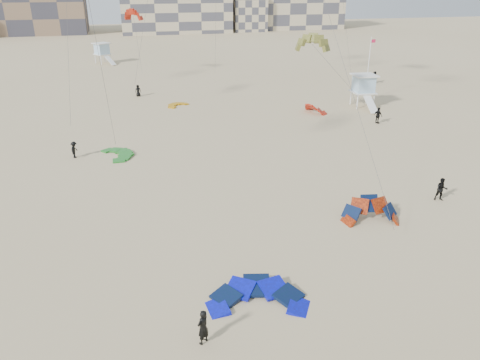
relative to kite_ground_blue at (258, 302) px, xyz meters
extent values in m
plane|color=#C8B186|center=(-0.15, 0.20, 0.00)|extent=(320.00, 320.00, 0.00)
imported|color=black|center=(-3.24, -2.27, 0.91)|extent=(0.79, 0.76, 1.82)
imported|color=black|center=(16.70, 8.50, 0.90)|extent=(1.06, 0.94, 1.80)
imported|color=black|center=(-11.09, 24.44, 0.79)|extent=(0.86, 1.14, 1.57)
imported|color=black|center=(22.01, 28.01, 0.94)|extent=(0.86, 1.19, 1.87)
imported|color=black|center=(-4.43, 47.95, 0.82)|extent=(0.81, 0.53, 1.63)
imported|color=black|center=(32.38, 48.32, 0.94)|extent=(1.03, 1.83, 1.88)
cylinder|color=#3F3F3F|center=(-7.60, 19.89, 9.51)|extent=(0.60, 9.42, 17.03)
cylinder|color=#3F3F3F|center=(9.61, 15.77, 13.17)|extent=(0.62, 24.25, 24.36)
cylinder|color=#3F3F3F|center=(-11.56, 34.50, 8.01)|extent=(0.92, 6.02, 14.02)
cylinder|color=#3F3F3F|center=(18.62, 31.67, 4.87)|extent=(8.19, 1.75, 7.77)
cylinder|color=#3F3F3F|center=(26.78, 48.34, 8.56)|extent=(5.06, 3.74, 15.13)
cylinder|color=#3F3F3F|center=(8.45, 55.58, 12.23)|extent=(0.10, 4.09, 22.47)
cylinder|color=#3F3F3F|center=(-3.62, 60.98, 5.41)|extent=(0.60, 2.17, 8.82)
cube|color=white|center=(23.87, 35.66, 1.87)|extent=(2.95, 2.95, 0.14)
cube|color=#A7CBE5|center=(23.87, 35.66, 2.95)|extent=(2.43, 2.43, 2.00)
cube|color=white|center=(23.87, 35.66, 4.03)|extent=(3.06, 3.06, 0.16)
cube|color=white|center=(23.87, 32.96, 0.90)|extent=(1.15, 2.89, 1.66)
cube|color=white|center=(-10.12, 77.30, 1.76)|extent=(3.66, 3.66, 0.13)
cube|color=#A7CBE5|center=(-10.12, 77.30, 2.77)|extent=(3.00, 3.00, 1.88)
cube|color=white|center=(-10.12, 77.30, 3.79)|extent=(3.79, 3.79, 0.15)
cube|color=white|center=(-10.12, 74.76, 0.85)|extent=(2.26, 2.75, 1.56)
cylinder|color=white|center=(25.82, 38.53, 4.18)|extent=(0.10, 0.10, 8.37)
cube|color=#CA1B44|center=(26.13, 38.53, 7.85)|extent=(0.63, 0.02, 0.42)
cube|color=#7B614A|center=(-30.15, 134.20, 9.00)|extent=(28.00, 14.00, 18.00)
cube|color=#C9B893|center=(9.85, 130.20, 6.00)|extent=(32.00, 16.00, 12.00)
cube|color=#C9B893|center=(49.85, 132.20, 8.00)|extent=(26.00, 14.00, 16.00)
cube|color=#C9B893|center=(31.85, 128.20, 5.00)|extent=(10.00, 10.00, 10.00)
camera|label=1|loc=(-5.48, -19.14, 15.69)|focal=35.00mm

